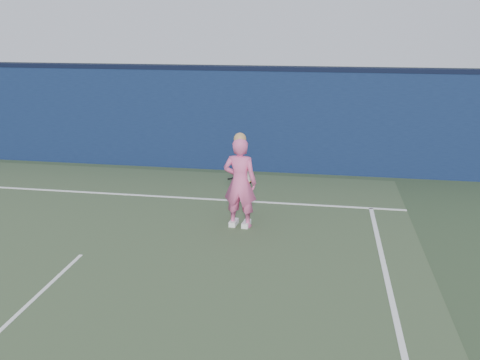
# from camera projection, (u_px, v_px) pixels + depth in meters

# --- Properties ---
(ground) EXTENTS (80.00, 80.00, 0.00)m
(ground) POSITION_uv_depth(u_px,v_px,m) (49.00, 286.00, 7.27)
(ground) COLOR #304229
(ground) RESTS_ON ground
(backstop_wall) EXTENTS (24.00, 0.40, 2.50)m
(backstop_wall) POSITION_uv_depth(u_px,v_px,m) (175.00, 119.00, 13.03)
(backstop_wall) COLOR #0D1A3A
(backstop_wall) RESTS_ON ground
(wall_cap) EXTENTS (24.00, 0.42, 0.10)m
(wall_cap) POSITION_uv_depth(u_px,v_px,m) (173.00, 67.00, 12.64)
(wall_cap) COLOR black
(wall_cap) RESTS_ON backstop_wall
(player) EXTENTS (0.65, 0.46, 1.76)m
(player) POSITION_uv_depth(u_px,v_px,m) (240.00, 182.00, 9.16)
(player) COLOR #E75A96
(player) RESTS_ON ground
(racket) EXTENTS (0.55, 0.20, 0.30)m
(racket) POSITION_uv_depth(u_px,v_px,m) (245.00, 177.00, 9.54)
(racket) COLOR black
(racket) RESTS_ON ground
(court_lines) EXTENTS (11.00, 12.04, 0.01)m
(court_lines) POSITION_uv_depth(u_px,v_px,m) (37.00, 297.00, 6.96)
(court_lines) COLOR white
(court_lines) RESTS_ON court_surface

